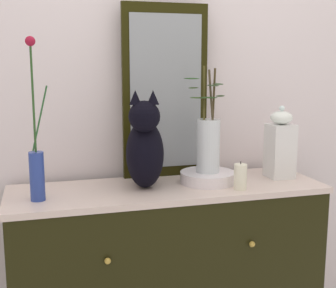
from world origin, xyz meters
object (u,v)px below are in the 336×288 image
(mirror_leaning, at_px, (165,92))
(bowl_porcelain, at_px, (208,177))
(vase_slim_green, at_px, (36,163))
(cat_sitting, at_px, (145,147))
(candle_pillar, at_px, (240,177))
(jar_lidded_porcelain, at_px, (280,145))
(vase_glass_clear, at_px, (208,142))

(mirror_leaning, relative_size, bowl_porcelain, 3.22)
(vase_slim_green, bearing_deg, cat_sitting, 8.56)
(bowl_porcelain, relative_size, candle_pillar, 2.03)
(mirror_leaning, relative_size, vase_slim_green, 1.27)
(mirror_leaning, relative_size, jar_lidded_porcelain, 2.36)
(mirror_leaning, relative_size, vase_glass_clear, 1.70)
(candle_pillar, bearing_deg, vase_glass_clear, 123.24)
(bowl_porcelain, bearing_deg, vase_glass_clear, -161.58)
(cat_sitting, distance_m, vase_glass_clear, 0.28)
(mirror_leaning, xyz_separation_m, jar_lidded_porcelain, (0.49, -0.17, -0.24))
(cat_sitting, bearing_deg, vase_glass_clear, 1.31)
(mirror_leaning, xyz_separation_m, vase_glass_clear, (0.14, -0.17, -0.21))
(vase_slim_green, bearing_deg, mirror_leaning, 23.22)
(vase_glass_clear, bearing_deg, cat_sitting, -178.69)
(vase_slim_green, bearing_deg, vase_glass_clear, 5.73)
(vase_glass_clear, bearing_deg, candle_pillar, -56.76)
(cat_sitting, relative_size, vase_slim_green, 0.72)
(vase_slim_green, relative_size, jar_lidded_porcelain, 1.86)
(bowl_porcelain, height_order, jar_lidded_porcelain, jar_lidded_porcelain)
(vase_glass_clear, bearing_deg, mirror_leaning, 129.62)
(jar_lidded_porcelain, bearing_deg, bowl_porcelain, -179.53)
(mirror_leaning, xyz_separation_m, cat_sitting, (-0.14, -0.18, -0.21))
(vase_glass_clear, xyz_separation_m, candle_pillar, (0.09, -0.14, -0.12))
(jar_lidded_porcelain, distance_m, candle_pillar, 0.31)
(candle_pillar, bearing_deg, bowl_porcelain, 123.06)
(vase_glass_clear, relative_size, jar_lidded_porcelain, 1.39)
(bowl_porcelain, xyz_separation_m, candle_pillar, (0.09, -0.14, 0.03))
(vase_glass_clear, height_order, candle_pillar, vase_glass_clear)
(candle_pillar, bearing_deg, mirror_leaning, 126.91)
(cat_sitting, relative_size, candle_pillar, 3.72)
(vase_slim_green, height_order, jar_lidded_porcelain, vase_slim_green)
(mirror_leaning, height_order, cat_sitting, mirror_leaning)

